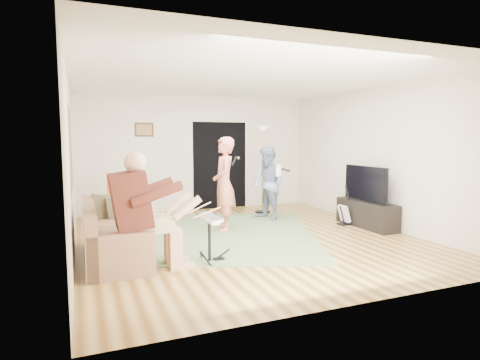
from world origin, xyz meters
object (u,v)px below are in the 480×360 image
at_px(drum_kit, 209,241).
at_px(guitarist, 268,184).
at_px(torchiere_lamp, 263,154).
at_px(television, 365,183).
at_px(guitar_spare, 344,214).
at_px(tv_cabinet, 367,214).
at_px(dining_chair, 118,209).
at_px(sofa, 109,241).
at_px(singer, 224,184).

height_order(drum_kit, guitarist, guitarist).
height_order(torchiere_lamp, television, torchiere_lamp).
bearing_deg(guitar_spare, drum_kit, -158.19).
height_order(guitarist, tv_cabinet, guitarist).
height_order(guitarist, torchiere_lamp, torchiere_lamp).
bearing_deg(dining_chair, guitar_spare, -12.57).
bearing_deg(sofa, tv_cabinet, 4.01).
height_order(singer, guitarist, singer).
bearing_deg(guitarist, dining_chair, -112.72).
relative_size(drum_kit, guitar_spare, 0.84).
bearing_deg(tv_cabinet, dining_chair, 158.91).
xyz_separation_m(guitar_spare, torchiere_lamp, (-0.94, 1.81, 1.13)).
bearing_deg(torchiere_lamp, singer, -136.20).
distance_m(guitarist, torchiere_lamp, 1.04).
relative_size(sofa, torchiere_lamp, 1.00).
bearing_deg(drum_kit, guitarist, 48.68).
relative_size(guitar_spare, dining_chair, 0.78).
bearing_deg(singer, guitarist, 128.62).
distance_m(guitarist, guitar_spare, 1.65).
relative_size(drum_kit, television, 0.57).
bearing_deg(television, torchiere_lamp, 119.38).
relative_size(sofa, television, 1.72).
bearing_deg(drum_kit, television, 15.95).
bearing_deg(guitarist, sofa, -78.12).
bearing_deg(torchiere_lamp, guitar_spare, -62.66).
distance_m(sofa, drum_kit, 1.44).
bearing_deg(torchiere_lamp, tv_cabinet, -59.60).
bearing_deg(guitar_spare, dining_chair, 161.09).
height_order(sofa, torchiere_lamp, torchiere_lamp).
xyz_separation_m(torchiere_lamp, dining_chair, (-3.24, -0.38, -1.00)).
relative_size(dining_chair, television, 0.87).
bearing_deg(guitarist, tv_cabinet, 34.73).
distance_m(singer, torchiere_lamp, 2.04).
distance_m(sofa, guitar_spare, 4.53).
relative_size(tv_cabinet, television, 1.21).
distance_m(tv_cabinet, television, 0.60).
bearing_deg(torchiere_lamp, sofa, -145.48).
xyz_separation_m(drum_kit, television, (3.45, 0.99, 0.56)).
bearing_deg(sofa, television, 4.06).
distance_m(sofa, tv_cabinet, 4.80).
relative_size(guitarist, dining_chair, 1.52).
height_order(drum_kit, guitar_spare, guitar_spare).
distance_m(drum_kit, torchiere_lamp, 3.98).
bearing_deg(television, drum_kit, -164.05).
height_order(singer, television, singer).
distance_m(guitarist, television, 1.94).
xyz_separation_m(guitarist, torchiere_lamp, (0.26, 0.81, 0.59)).
height_order(sofa, drum_kit, sofa).
distance_m(torchiere_lamp, dining_chair, 3.41).
bearing_deg(sofa, drum_kit, -26.77).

